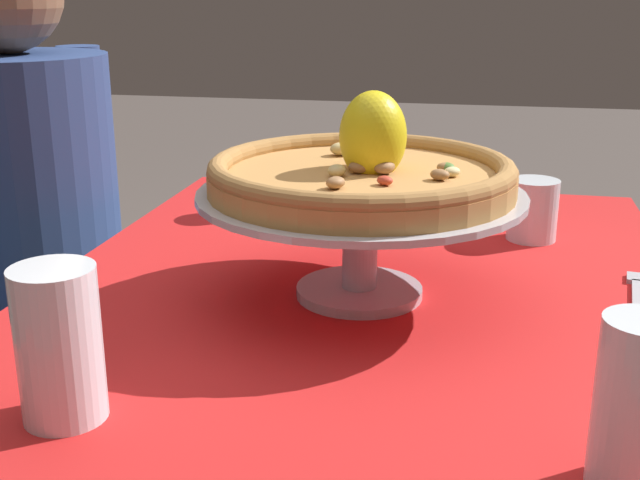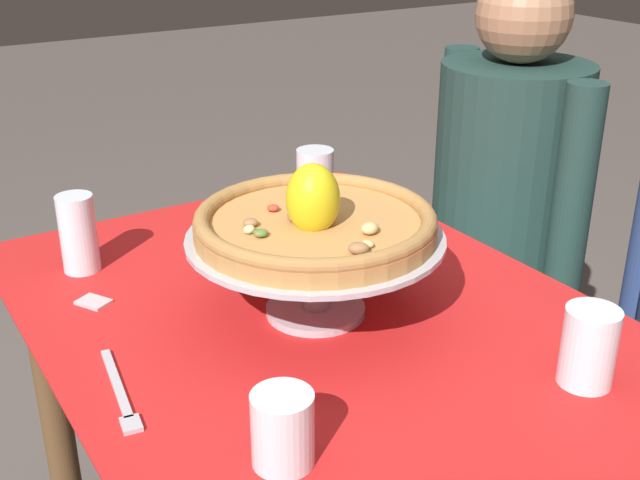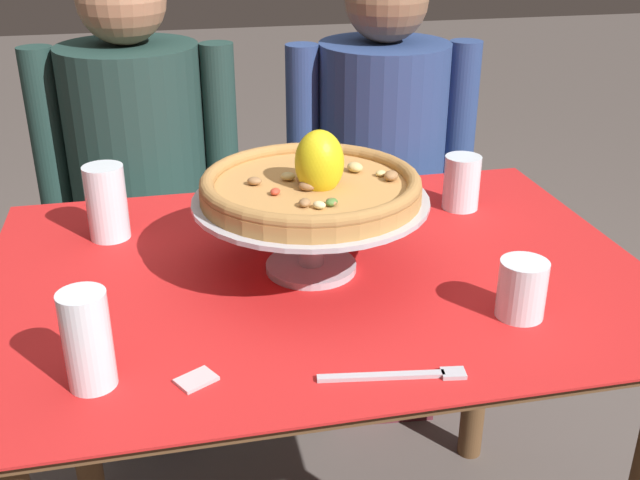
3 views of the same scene
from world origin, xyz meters
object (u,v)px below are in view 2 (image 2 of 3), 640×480
object	(u,v)px
dinner_fork	(120,394)
diner_left	(500,249)
pizza	(314,221)
sugar_packet	(94,302)
pizza_stand	(314,255)
water_glass_back_right	(588,352)
water_glass_front_right	(283,433)
water_glass_back_left	(315,188)
water_glass_front_left	(79,237)

from	to	relation	value
dinner_fork	diner_left	bearing A→B (deg)	108.61
pizza	sugar_packet	world-z (taller)	pizza
pizza_stand	diner_left	xyz separation A→B (m)	(-0.29, 0.69, -0.27)
water_glass_back_right	water_glass_front_right	bearing A→B (deg)	-99.78
water_glass_back_left	diner_left	xyz separation A→B (m)	(0.05, 0.48, -0.23)
water_glass_back_right	diner_left	distance (m)	0.83
pizza_stand	sugar_packet	xyz separation A→B (m)	(-0.21, -0.28, -0.10)
sugar_packet	diner_left	xyz separation A→B (m)	(-0.08, 0.96, -0.17)
pizza	water_glass_front_left	world-z (taller)	pizza
pizza	water_glass_back_right	size ratio (longest dim) A/B	3.30
pizza	water_glass_front_left	bearing A→B (deg)	-143.33
pizza_stand	diner_left	world-z (taller)	diner_left
water_glass_front_left	sugar_packet	xyz separation A→B (m)	(0.13, -0.02, -0.06)
water_glass_front_right	diner_left	distance (m)	1.08
water_glass_front_left	diner_left	distance (m)	0.97
water_glass_front_left	diner_left	bearing A→B (deg)	86.71
pizza	water_glass_back_right	xyz separation A→B (m)	(0.35, 0.21, -0.11)
pizza_stand	water_glass_front_left	bearing A→B (deg)	-143.11
water_glass_front_left	sugar_packet	bearing A→B (deg)	-9.72
pizza	water_glass_front_right	world-z (taller)	pizza
water_glass_back_right	water_glass_back_left	distance (m)	0.68
pizza_stand	water_glass_front_right	bearing A→B (deg)	-37.58
pizza_stand	water_glass_front_left	xyz separation A→B (m)	(-0.34, -0.26, -0.04)
water_glass_back_left	dinner_fork	distance (m)	0.66
dinner_fork	diner_left	xyz separation A→B (m)	(-0.34, 1.01, -0.17)
water_glass_front_right	dinner_fork	size ratio (longest dim) A/B	0.46
pizza_stand	dinner_fork	bearing A→B (deg)	-80.83
water_glass_front_right	water_glass_front_left	bearing A→B (deg)	-175.90
pizza	sugar_packet	distance (m)	0.38
water_glass_back_left	sugar_packet	world-z (taller)	water_glass_back_left
pizza	dinner_fork	world-z (taller)	pizza
pizza_stand	sugar_packet	world-z (taller)	pizza_stand
water_glass_front_right	sugar_packet	bearing A→B (deg)	-172.22
water_glass_back_left	dinner_fork	xyz separation A→B (m)	(0.39, -0.54, -0.06)
water_glass_front_right	water_glass_front_left	world-z (taller)	water_glass_front_left
water_glass_back_right	water_glass_back_left	xyz separation A→B (m)	(-0.68, 0.00, 0.01)
water_glass_back_right	diner_left	bearing A→B (deg)	142.94
water_glass_front_left	dinner_fork	world-z (taller)	water_glass_front_left
sugar_packet	diner_left	distance (m)	0.98
water_glass_front_right	diner_left	size ratio (longest dim) A/B	0.07
dinner_fork	water_glass_back_left	bearing A→B (deg)	125.92
pizza_stand	sugar_packet	size ratio (longest dim) A/B	7.71
water_glass_front_right	dinner_fork	distance (m)	0.25
water_glass_back_left	dinner_fork	world-z (taller)	water_glass_back_left
water_glass_front_right	pizza_stand	bearing A→B (deg)	142.42
water_glass_back_left	water_glass_back_right	bearing A→B (deg)	-0.31
water_glass_back_right	diner_left	size ratio (longest dim) A/B	0.09
pizza_stand	water_glass_back_right	size ratio (longest dim) A/B	3.56
pizza	sugar_packet	bearing A→B (deg)	-127.44
diner_left	pizza_stand	bearing A→B (deg)	-67.19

